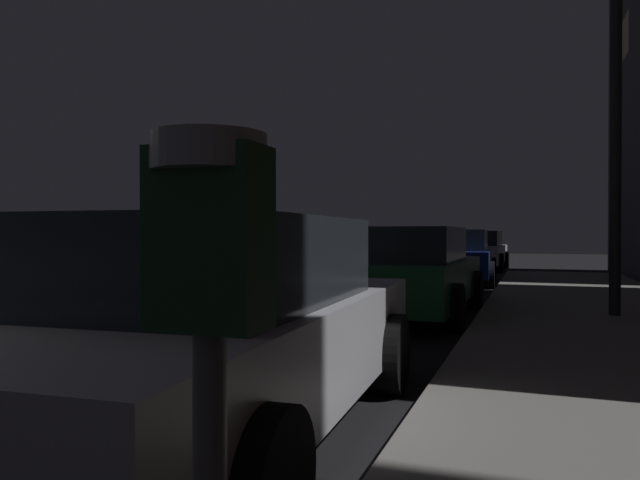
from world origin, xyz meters
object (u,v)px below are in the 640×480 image
object	(u,v)px
car_green	(407,271)
car_blue	(456,257)
parking_meter	(209,332)
car_silver	(219,328)
car_white	(478,250)
street_lamp	(616,74)

from	to	relation	value
car_green	car_blue	size ratio (longest dim) A/B	1.10
parking_meter	car_silver	world-z (taller)	parking_meter
parking_meter	car_white	size ratio (longest dim) A/B	0.29
parking_meter	car_white	xyz separation A→B (m)	(-1.42, 21.82, -0.45)
street_lamp	car_green	bearing A→B (deg)	179.33
parking_meter	car_white	bearing A→B (deg)	93.71
parking_meter	street_lamp	world-z (taller)	street_lamp
car_green	street_lamp	bearing A→B (deg)	-0.67
car_silver	street_lamp	xyz separation A→B (m)	(3.03, 6.13, 2.91)
parking_meter	car_green	distance (m)	8.84
car_silver	car_blue	size ratio (longest dim) A/B	1.07
parking_meter	car_silver	size ratio (longest dim) A/B	0.30
car_white	car_green	bearing A→B (deg)	-90.00
car_silver	car_white	distance (m)	19.27
car_blue	car_silver	bearing A→B (deg)	-90.00
car_blue	street_lamp	size ratio (longest dim) A/B	0.80
car_green	car_blue	distance (m)	6.54
car_green	car_white	world-z (taller)	same
car_white	street_lamp	world-z (taller)	street_lamp
car_blue	car_white	size ratio (longest dim) A/B	0.92
parking_meter	car_blue	world-z (taller)	parking_meter
car_green	street_lamp	size ratio (longest dim) A/B	0.88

